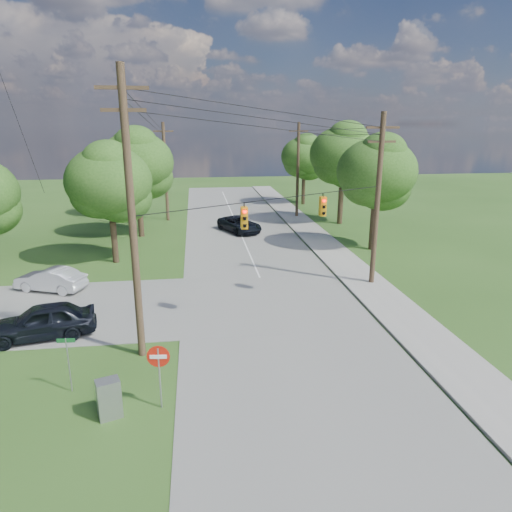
{
  "coord_description": "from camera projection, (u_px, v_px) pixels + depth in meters",
  "views": [
    {
      "loc": [
        -2.01,
        -18.23,
        9.79
      ],
      "look_at": [
        1.08,
        5.0,
        2.99
      ],
      "focal_mm": 32.0,
      "sensor_mm": 36.0,
      "label": 1
    }
  ],
  "objects": [
    {
      "name": "main_road",
      "position": [
        272.0,
        307.0,
        25.34
      ],
      "size": [
        10.0,
        100.0,
        0.03
      ],
      "primitive_type": "cube",
      "color": "gray",
      "rests_on": "ground"
    },
    {
      "name": "ground",
      "position": [
        247.0,
        352.0,
        20.33
      ],
      "size": [
        140.0,
        140.0,
        0.0
      ],
      "primitive_type": "plane",
      "color": "#2B4F1A",
      "rests_on": "ground"
    },
    {
      "name": "tree_e_near",
      "position": [
        377.0,
        171.0,
        35.34
      ],
      "size": [
        6.2,
        6.2,
        8.81
      ],
      "color": "#423021",
      "rests_on": "ground"
    },
    {
      "name": "pole_sw",
      "position": [
        132.0,
        216.0,
        18.4
      ],
      "size": [
        2.0,
        0.32,
        12.0
      ],
      "color": "brown",
      "rests_on": "ground"
    },
    {
      "name": "pole_ne",
      "position": [
        378.0,
        198.0,
        27.55
      ],
      "size": [
        2.0,
        0.32,
        10.5
      ],
      "color": "brown",
      "rests_on": "ground"
    },
    {
      "name": "power_lines",
      "position": [
        249.0,
        134.0,
        28.96
      ],
      "size": [
        13.93,
        29.62,
        4.93
      ],
      "color": "black",
      "rests_on": "ground"
    },
    {
      "name": "tree_w_mid",
      "position": [
        136.0,
        163.0,
        39.51
      ],
      "size": [
        6.4,
        6.4,
        9.22
      ],
      "color": "#423021",
      "rests_on": "ground"
    },
    {
      "name": "control_cabinet",
      "position": [
        109.0,
        399.0,
        15.67
      ],
      "size": [
        0.93,
        0.8,
        1.41
      ],
      "primitive_type": "cube",
      "rotation": [
        0.0,
        0.0,
        0.34
      ],
      "color": "gray",
      "rests_on": "ground"
    },
    {
      "name": "street_name_sign",
      "position": [
        68.0,
        357.0,
        16.97
      ],
      "size": [
        0.66,
        0.07,
        2.2
      ],
      "rotation": [
        0.0,
        0.0,
        -0.06
      ],
      "color": "gray",
      "rests_on": "ground"
    },
    {
      "name": "car_cross_dark",
      "position": [
        42.0,
        321.0,
        21.47
      ],
      "size": [
        5.14,
        2.91,
        1.65
      ],
      "primitive_type": "imported",
      "rotation": [
        0.0,
        0.0,
        -1.36
      ],
      "color": "black",
      "rests_on": "cross_road"
    },
    {
      "name": "tree_e_far",
      "position": [
        304.0,
        157.0,
        56.32
      ],
      "size": [
        5.8,
        5.8,
        8.32
      ],
      "color": "#423021",
      "rests_on": "ground"
    },
    {
      "name": "sidewalk_east",
      "position": [
        387.0,
        300.0,
        26.18
      ],
      "size": [
        2.6,
        100.0,
        0.12
      ],
      "primitive_type": "cube",
      "color": "#9F9B95",
      "rests_on": "ground"
    },
    {
      "name": "car_main_north",
      "position": [
        239.0,
        224.0,
        42.75
      ],
      "size": [
        4.35,
        5.72,
        1.44
      ],
      "primitive_type": "imported",
      "rotation": [
        0.0,
        0.0,
        0.43
      ],
      "color": "black",
      "rests_on": "main_road"
    },
    {
      "name": "traffic_signals",
      "position": [
        286.0,
        211.0,
        23.34
      ],
      "size": [
        4.91,
        3.27,
        1.05
      ],
      "color": "orange",
      "rests_on": "ground"
    },
    {
      "name": "pole_north_e",
      "position": [
        298.0,
        169.0,
        48.59
      ],
      "size": [
        2.0,
        0.32,
        10.0
      ],
      "color": "brown",
      "rests_on": "ground"
    },
    {
      "name": "pole_north_w",
      "position": [
        165.0,
        171.0,
        46.83
      ],
      "size": [
        2.0,
        0.32,
        10.0
      ],
      "color": "brown",
      "rests_on": "ground"
    },
    {
      "name": "tree_w_far",
      "position": [
        129.0,
        158.0,
        48.87
      ],
      "size": [
        6.0,
        6.0,
        8.73
      ],
      "color": "#423021",
      "rests_on": "ground"
    },
    {
      "name": "car_cross_silver",
      "position": [
        50.0,
        279.0,
        27.6
      ],
      "size": [
        4.51,
        2.93,
        1.4
      ],
      "primitive_type": "imported",
      "rotation": [
        0.0,
        0.0,
        -1.94
      ],
      "color": "silver",
      "rests_on": "cross_road"
    },
    {
      "name": "do_not_enter_sign",
      "position": [
        159.0,
        363.0,
        15.88
      ],
      "size": [
        0.81,
        0.13,
        2.44
      ],
      "rotation": [
        0.0,
        0.0,
        -0.1
      ],
      "color": "gray",
      "rests_on": "ground"
    },
    {
      "name": "tree_e_mid",
      "position": [
        343.0,
        155.0,
        44.74
      ],
      "size": [
        6.6,
        6.6,
        9.64
      ],
      "color": "#423021",
      "rests_on": "ground"
    },
    {
      "name": "tree_w_near",
      "position": [
        109.0,
        181.0,
        31.95
      ],
      "size": [
        6.0,
        6.0,
        8.4
      ],
      "color": "#423021",
      "rests_on": "ground"
    }
  ]
}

